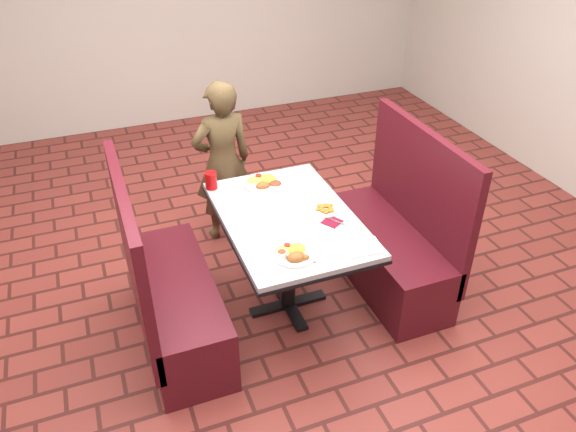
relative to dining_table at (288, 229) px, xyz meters
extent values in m
plane|color=maroon|center=(0.00, 0.00, -0.65)|extent=(7.00, 7.00, 0.00)
cube|color=#A7A9AB|center=(0.00, 0.00, 0.08)|extent=(0.80, 1.20, 0.03)
cube|color=black|center=(0.00, 0.00, 0.05)|extent=(0.81, 1.21, 0.02)
cylinder|color=black|center=(0.00, 0.00, -0.30)|extent=(0.10, 0.10, 0.69)
cube|color=black|center=(0.00, 0.00, -0.64)|extent=(0.55, 0.08, 0.03)
cube|color=black|center=(0.00, 0.00, -0.64)|extent=(0.08, 0.55, 0.03)
cube|color=#50121B|center=(-0.75, 0.00, -0.43)|extent=(0.45, 1.20, 0.45)
cube|color=#50121B|center=(-0.97, 0.00, 0.05)|extent=(0.06, 1.20, 0.95)
cube|color=#50121B|center=(0.75, 0.00, -0.43)|extent=(0.45, 1.20, 0.45)
cube|color=#50121B|center=(0.97, 0.00, 0.05)|extent=(0.06, 1.20, 0.95)
imported|color=brown|center=(-0.15, 1.02, 0.00)|extent=(0.51, 0.36, 1.31)
cylinder|color=white|center=(-0.11, -0.39, 0.10)|extent=(0.25, 0.25, 0.02)
ellipsoid|color=yellow|center=(-0.09, -0.36, 0.13)|extent=(0.10, 0.10, 0.05)
ellipsoid|color=#8CAF46|center=(-0.16, -0.35, 0.13)|extent=(0.10, 0.08, 0.03)
cylinder|color=red|center=(-0.13, -0.33, 0.13)|extent=(0.04, 0.04, 0.01)
ellipsoid|color=#995926|center=(-0.12, -0.45, 0.14)|extent=(0.11, 0.08, 0.06)
ellipsoid|color=#995926|center=(-0.08, -0.46, 0.13)|extent=(0.06, 0.05, 0.04)
cylinder|color=white|center=(-0.19, -0.40, 0.13)|extent=(0.06, 0.06, 0.04)
cylinder|color=#612E12|center=(-0.19, -0.40, 0.15)|extent=(0.05, 0.05, 0.00)
cylinder|color=white|center=(0.00, 0.43, 0.10)|extent=(0.29, 0.29, 0.02)
ellipsoid|color=yellow|center=(0.03, 0.46, 0.14)|extent=(0.12, 0.12, 0.05)
ellipsoid|color=#8CAF46|center=(-0.06, 0.48, 0.13)|extent=(0.12, 0.10, 0.04)
cylinder|color=red|center=(-0.03, 0.50, 0.14)|extent=(0.04, 0.04, 0.01)
ellipsoid|color=brown|center=(0.06, 0.39, 0.13)|extent=(0.09, 0.09, 0.03)
ellipsoid|color=#995926|center=(-0.04, 0.38, 0.14)|extent=(0.10, 0.07, 0.06)
cylinder|color=white|center=(0.25, -0.03, 0.10)|extent=(0.18, 0.18, 0.01)
cube|color=#5D0E1F|center=(0.23, -0.16, 0.10)|extent=(0.15, 0.15, 0.00)
cube|color=#BBBCC0|center=(0.25, -0.17, 0.10)|extent=(0.08, 0.12, 0.00)
cylinder|color=#B20B0D|center=(-0.36, 0.51, 0.16)|extent=(0.08, 0.08, 0.12)
cube|color=white|center=(0.28, -0.47, 0.10)|extent=(0.23, 0.18, 0.01)
cube|color=silver|center=(-0.05, -0.40, 0.11)|extent=(0.02, 0.17, 0.00)
cube|color=silver|center=(-0.05, -0.43, 0.11)|extent=(0.05, 0.16, 0.00)
camera|label=1|loc=(-1.07, -2.76, 2.03)|focal=35.00mm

